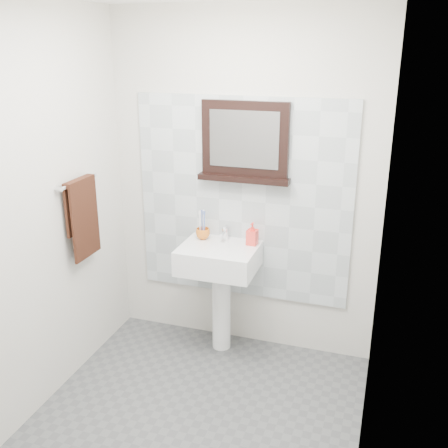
{
  "coord_description": "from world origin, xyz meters",
  "views": [
    {
      "loc": [
        1.02,
        -2.44,
        2.25
      ],
      "look_at": [
        0.04,
        0.55,
        1.15
      ],
      "focal_mm": 42.0,
      "sensor_mm": 36.0,
      "label": 1
    }
  ],
  "objects_px": {
    "pedestal_sink": "(219,269)",
    "soap_dispenser": "(252,234)",
    "toothbrush_cup": "(203,234)",
    "hand_towel": "(82,212)",
    "framed_mirror": "(245,144)"
  },
  "relations": [
    {
      "from": "soap_dispenser",
      "to": "pedestal_sink",
      "type": "bearing_deg",
      "value": -150.16
    },
    {
      "from": "hand_towel",
      "to": "soap_dispenser",
      "type": "bearing_deg",
      "value": 26.44
    },
    {
      "from": "pedestal_sink",
      "to": "framed_mirror",
      "type": "height_order",
      "value": "framed_mirror"
    },
    {
      "from": "pedestal_sink",
      "to": "toothbrush_cup",
      "type": "bearing_deg",
      "value": 148.42
    },
    {
      "from": "toothbrush_cup",
      "to": "hand_towel",
      "type": "distance_m",
      "value": 0.89
    },
    {
      "from": "toothbrush_cup",
      "to": "soap_dispenser",
      "type": "xyz_separation_m",
      "value": [
        0.38,
        0.0,
        0.04
      ]
    },
    {
      "from": "toothbrush_cup",
      "to": "hand_towel",
      "type": "bearing_deg",
      "value": -142.27
    },
    {
      "from": "pedestal_sink",
      "to": "soap_dispenser",
      "type": "xyz_separation_m",
      "value": [
        0.22,
        0.1,
        0.27
      ]
    },
    {
      "from": "pedestal_sink",
      "to": "hand_towel",
      "type": "height_order",
      "value": "hand_towel"
    },
    {
      "from": "soap_dispenser",
      "to": "toothbrush_cup",
      "type": "bearing_deg",
      "value": -175.01
    },
    {
      "from": "pedestal_sink",
      "to": "hand_towel",
      "type": "relative_size",
      "value": 1.75
    },
    {
      "from": "pedestal_sink",
      "to": "framed_mirror",
      "type": "relative_size",
      "value": 1.45
    },
    {
      "from": "framed_mirror",
      "to": "hand_towel",
      "type": "distance_m",
      "value": 1.21
    },
    {
      "from": "soap_dispenser",
      "to": "hand_towel",
      "type": "xyz_separation_m",
      "value": [
        -1.05,
        -0.52,
        0.22
      ]
    },
    {
      "from": "toothbrush_cup",
      "to": "hand_towel",
      "type": "height_order",
      "value": "hand_towel"
    }
  ]
}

